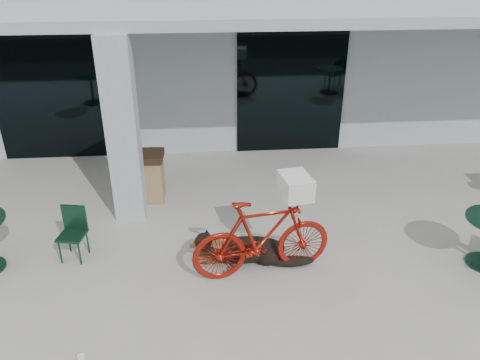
{
  "coord_description": "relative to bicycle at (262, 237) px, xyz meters",
  "views": [
    {
      "loc": [
        -0.19,
        -5.08,
        4.27
      ],
      "look_at": [
        0.36,
        1.45,
        1.0
      ],
      "focal_mm": 35.0,
      "sensor_mm": 36.0,
      "label": 1
    }
  ],
  "objects": [
    {
      "name": "ground",
      "position": [
        -0.59,
        -0.4,
        -0.61
      ],
      "size": [
        80.0,
        80.0,
        0.0
      ],
      "primitive_type": "plane",
      "color": "#ADAAA3",
      "rests_on": "ground"
    },
    {
      "name": "building",
      "position": [
        -0.59,
        8.1,
        1.64
      ],
      "size": [
        22.0,
        7.0,
        4.5
      ],
      "primitive_type": "cube",
      "color": "#A8B7BF",
      "rests_on": "ground"
    },
    {
      "name": "storefront_glass_left",
      "position": [
        -3.79,
        4.58,
        0.74
      ],
      "size": [
        2.8,
        0.06,
        2.7
      ],
      "primitive_type": "cube",
      "color": "black",
      "rests_on": "ground"
    },
    {
      "name": "storefront_glass_right",
      "position": [
        1.21,
        4.58,
        0.74
      ],
      "size": [
        2.4,
        0.06,
        2.7
      ],
      "primitive_type": "cube",
      "color": "black",
      "rests_on": "ground"
    },
    {
      "name": "column",
      "position": [
        -2.09,
        1.9,
        0.95
      ],
      "size": [
        0.5,
        0.5,
        3.12
      ],
      "primitive_type": "cube",
      "color": "#A8B7BF",
      "rests_on": "ground"
    },
    {
      "name": "overhang",
      "position": [
        -0.59,
        3.2,
        2.6
      ],
      "size": [
        22.0,
        2.8,
        0.18
      ],
      "primitive_type": "cube",
      "color": "#A8B7BF",
      "rests_on": "column"
    },
    {
      "name": "bicycle",
      "position": [
        0.0,
        0.0,
        0.0
      ],
      "size": [
        2.09,
        0.89,
        1.21
      ],
      "primitive_type": "imported",
      "rotation": [
        0.0,
        0.0,
        1.74
      ],
      "color": "maroon",
      "rests_on": "ground"
    },
    {
      "name": "laundry_basket",
      "position": [
        0.44,
        0.07,
        0.76
      ],
      "size": [
        0.46,
        0.57,
        0.31
      ],
      "primitive_type": "cube",
      "rotation": [
        0.0,
        0.0,
        1.74
      ],
      "color": "white",
      "rests_on": "bicycle"
    },
    {
      "name": "dog",
      "position": [
        -0.2,
        0.3,
        -0.38
      ],
      "size": [
        1.43,
        0.66,
        0.46
      ],
      "primitive_type": null,
      "rotation": [
        0.0,
        0.0,
        -0.15
      ],
      "color": "black",
      "rests_on": "ground"
    },
    {
      "name": "cup_near_dog",
      "position": [
        -2.27,
        -1.47,
        -0.56
      ],
      "size": [
        0.08,
        0.08,
        0.1
      ],
      "primitive_type": "cylinder",
      "rotation": [
        0.0,
        0.0,
        0.04
      ],
      "color": "white",
      "rests_on": "ground"
    },
    {
      "name": "cafe_chair_near",
      "position": [
        -2.79,
        0.6,
        -0.19
      ],
      "size": [
        0.45,
        0.47,
        0.83
      ],
      "primitive_type": null,
      "rotation": [
        0.0,
        0.0,
        -0.2
      ],
      "color": "#123526",
      "rests_on": "ground"
    },
    {
      "name": "trash_receptacle",
      "position": [
        -1.79,
        2.4,
        -0.14
      ],
      "size": [
        0.58,
        0.58,
        0.94
      ],
      "primitive_type": null,
      "rotation": [
        0.0,
        0.0,
        -0.04
      ],
      "color": "#93764C",
      "rests_on": "ground"
    }
  ]
}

